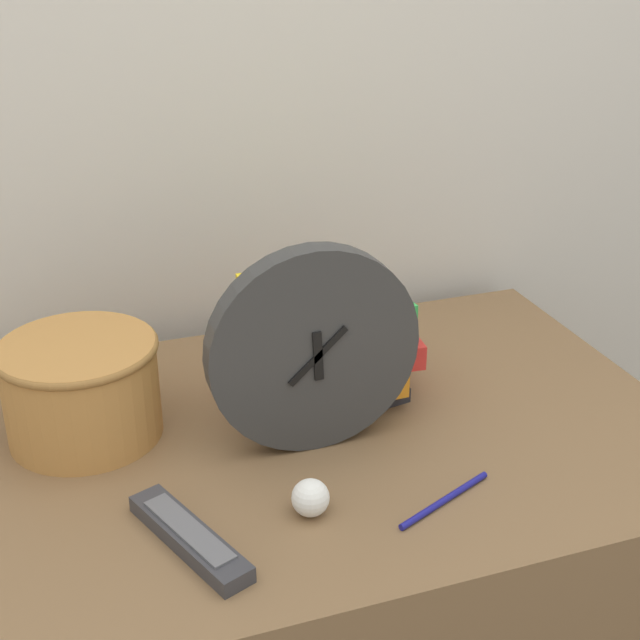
% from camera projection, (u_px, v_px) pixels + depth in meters
% --- Properties ---
extents(wall_back, '(6.00, 0.04, 2.40)m').
position_uv_depth(wall_back, '(188.00, 61.00, 1.33)').
color(wall_back, beige).
rests_on(wall_back, ground_plane).
extents(desk_clock, '(0.27, 0.04, 0.27)m').
position_uv_depth(desk_clock, '(314.00, 350.00, 1.10)').
color(desk_clock, '#333333').
rests_on(desk_clock, desk).
extents(book_stack, '(0.26, 0.19, 0.18)m').
position_uv_depth(book_stack, '(325.00, 341.00, 1.22)').
color(book_stack, '#232328').
rests_on(book_stack, desk).
extents(basket, '(0.21, 0.21, 0.13)m').
position_uv_depth(basket, '(81.00, 386.00, 1.15)').
color(basket, '#B27A3D').
rests_on(basket, desk).
extents(tv_remote, '(0.11, 0.19, 0.02)m').
position_uv_depth(tv_remote, '(189.00, 537.00, 0.97)').
color(tv_remote, '#333338').
rests_on(tv_remote, desk).
extents(crumpled_paper_ball, '(0.04, 0.04, 0.04)m').
position_uv_depth(crumpled_paper_ball, '(309.00, 498.00, 1.02)').
color(crumpled_paper_ball, white).
rests_on(crumpled_paper_ball, desk).
extents(pen, '(0.14, 0.07, 0.01)m').
position_uv_depth(pen, '(445.00, 500.00, 1.04)').
color(pen, navy).
rests_on(pen, desk).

